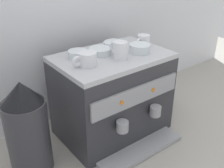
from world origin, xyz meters
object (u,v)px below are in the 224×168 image
Objects in this scene: espresso_machine at (113,95)px; ceramic_cup_2 at (87,59)px; ceramic_cup_0 at (143,41)px; ceramic_cup_1 at (119,50)px; ceramic_bowl_2 at (140,48)px; ceramic_bowl_0 at (78,54)px; milk_pitcher at (165,93)px; ceramic_bowl_3 at (100,51)px; ceramic_bowl_1 at (114,45)px; coffee_grinder at (27,129)px.

ceramic_cup_2 is at bearing -168.72° from espresso_machine.
ceramic_cup_1 reaches higher than ceramic_cup_0.
ceramic_bowl_2 is (0.30, -0.01, -0.01)m from ceramic_cup_2.
ceramic_bowl_2 is (0.28, -0.12, 0.00)m from ceramic_bowl_0.
ceramic_bowl_2 is at bearing -19.77° from espresso_machine.
ceramic_cup_2 is 0.73m from milk_pitcher.
ceramic_bowl_3 is (-0.17, 0.10, -0.01)m from ceramic_bowl_2.
milk_pitcher is (0.45, 0.08, -0.41)m from ceramic_cup_1.
ceramic_bowl_2 is at bearing 2.42° from ceramic_cup_1.
ceramic_cup_1 is 0.74× the size of milk_pitcher.
ceramic_cup_0 is 1.02× the size of ceramic_bowl_0.
ceramic_cup_0 is 0.15m from ceramic_bowl_1.
milk_pitcher is (0.37, -0.06, -0.38)m from ceramic_bowl_1.
espresso_machine is 4.81× the size of ceramic_cup_2.
ceramic_cup_2 is at bearing -146.95° from ceramic_bowl_3.
ceramic_bowl_2 reaches higher than ceramic_bowl_3.
espresso_machine is at bearing -26.75° from ceramic_bowl_0.
ceramic_bowl_1 is (0.08, 0.09, 0.24)m from espresso_machine.
ceramic_cup_0 is 0.36m from ceramic_bowl_0.
ceramic_cup_0 is at bearing -176.05° from milk_pitcher.
ceramic_bowl_0 is (0.02, 0.11, -0.01)m from ceramic_cup_2.
ceramic_bowl_0 is at bearing 138.65° from ceramic_cup_1.
ceramic_bowl_1 is 0.72× the size of milk_pitcher.
ceramic_cup_1 is (-0.00, -0.05, 0.26)m from espresso_machine.
ceramic_cup_1 is 0.11m from ceramic_bowl_3.
ceramic_bowl_2 is (0.14, 0.01, -0.02)m from ceramic_cup_1.
ceramic_bowl_3 is (-0.03, 0.10, -0.03)m from ceramic_cup_1.
ceramic_bowl_0 is at bearing 169.10° from ceramic_cup_0.
milk_pitcher is at bearing -4.92° from ceramic_bowl_0.
ceramic_bowl_0 reaches higher than ceramic_bowl_3.
ceramic_cup_0 is at bearing 6.22° from ceramic_cup_2.
espresso_machine is at bearing 11.28° from ceramic_cup_2.
ceramic_cup_1 is 0.14m from ceramic_bowl_2.
ceramic_cup_1 is at bearing -177.58° from ceramic_bowl_2.
ceramic_cup_2 reaches higher than milk_pitcher.
espresso_machine is 5.93× the size of ceramic_cup_0.
espresso_machine is at bearing 160.23° from ceramic_bowl_2.
ceramic_cup_2 is 0.27m from ceramic_bowl_1.
ceramic_bowl_0 is 0.71m from milk_pitcher.
espresso_machine is at bearing -53.73° from ceramic_bowl_3.
ceramic_cup_1 is 0.25× the size of coffee_grinder.
ceramic_bowl_2 is 0.96× the size of ceramic_bowl_3.
ceramic_cup_0 is at bearing -32.05° from ceramic_bowl_1.
coffee_grinder is 0.92m from milk_pitcher.
espresso_machine is 0.32m from ceramic_cup_0.
ceramic_bowl_0 reaches higher than milk_pitcher.
ceramic_bowl_0 reaches higher than coffee_grinder.
ceramic_cup_2 is at bearing 173.02° from ceramic_cup_1.
ceramic_bowl_3 is 0.61m from milk_pitcher.
ceramic_cup_1 reaches higher than ceramic_bowl_2.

